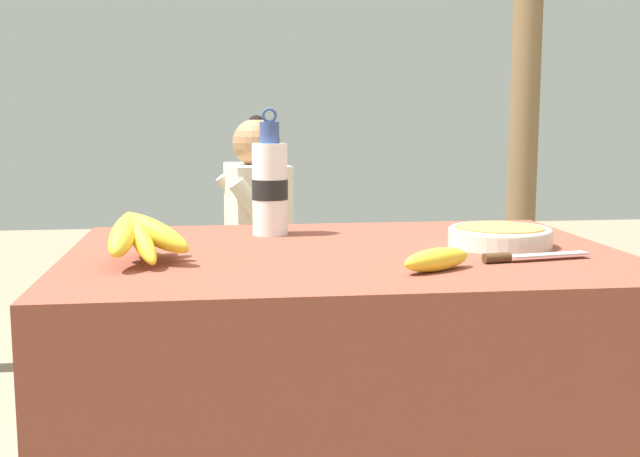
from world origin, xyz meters
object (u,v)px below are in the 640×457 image
at_px(serving_bowl, 500,235).
at_px(support_post_far, 526,77).
at_px(banana_bunch_green, 165,266).
at_px(knife, 521,256).
at_px(water_bottle, 270,186).
at_px(wooden_bench, 257,300).
at_px(seated_vendor, 244,236).
at_px(loose_banana_front, 437,260).
at_px(banana_bunch_ripe, 142,232).

relative_size(serving_bowl, support_post_far, 0.09).
relative_size(serving_bowl, banana_bunch_green, 0.93).
relative_size(knife, support_post_far, 0.09).
bearing_deg(support_post_far, knife, -111.42).
bearing_deg(water_bottle, wooden_bench, 89.02).
xyz_separation_m(wooden_bench, seated_vendor, (-0.05, -0.04, 0.26)).
bearing_deg(support_post_far, banana_bunch_green, -164.89).
distance_m(water_bottle, seated_vendor, 1.12).
distance_m(water_bottle, loose_banana_front, 0.56).
bearing_deg(knife, loose_banana_front, -169.30).
relative_size(loose_banana_front, knife, 0.69).
xyz_separation_m(seated_vendor, support_post_far, (1.25, 0.46, 0.61)).
distance_m(wooden_bench, banana_bunch_green, 0.37).
relative_size(serving_bowl, loose_banana_front, 1.41).
bearing_deg(banana_bunch_ripe, wooden_bench, 78.90).
bearing_deg(support_post_far, loose_banana_front, -115.21).
relative_size(serving_bowl, water_bottle, 0.74).
bearing_deg(knife, banana_bunch_green, 106.71).
xyz_separation_m(banana_bunch_ripe, loose_banana_front, (0.54, -0.15, -0.04)).
bearing_deg(knife, serving_bowl, 73.07).
distance_m(serving_bowl, banana_bunch_green, 1.61).
xyz_separation_m(banana_bunch_ripe, support_post_far, (1.49, 1.88, 0.38)).
xyz_separation_m(water_bottle, banana_bunch_green, (-0.32, 1.13, -0.40)).
distance_m(wooden_bench, support_post_far, 1.54).
relative_size(banana_bunch_ripe, water_bottle, 0.87).
distance_m(banana_bunch_ripe, seated_vendor, 1.46).
xyz_separation_m(loose_banana_front, support_post_far, (0.96, 2.03, 0.42)).
height_order(loose_banana_front, support_post_far, support_post_far).
bearing_deg(serving_bowl, seated_vendor, 110.91).
distance_m(banana_bunch_ripe, loose_banana_front, 0.56).
bearing_deg(water_bottle, serving_bowl, -26.16).
xyz_separation_m(water_bottle, support_post_far, (1.23, 1.55, 0.33)).
distance_m(seated_vendor, support_post_far, 1.47).
bearing_deg(banana_bunch_ripe, knife, -6.49).
distance_m(serving_bowl, seated_vendor, 1.43).
xyz_separation_m(seated_vendor, banana_bunch_green, (-0.30, 0.04, -0.12)).
distance_m(banana_bunch_green, support_post_far, 1.76).
distance_m(banana_bunch_ripe, water_bottle, 0.43).
bearing_deg(loose_banana_front, support_post_far, 64.79).
distance_m(loose_banana_front, banana_bunch_green, 1.75).
bearing_deg(water_bottle, loose_banana_front, -60.77).
height_order(water_bottle, banana_bunch_green, water_bottle).
bearing_deg(support_post_far, banana_bunch_ripe, -128.48).
distance_m(knife, support_post_far, 2.15).
bearing_deg(banana_bunch_green, wooden_bench, -0.69).
bearing_deg(serving_bowl, water_bottle, 153.84).
bearing_deg(support_post_far, wooden_bench, -160.71).
height_order(seated_vendor, support_post_far, support_post_far).
bearing_deg(water_bottle, seated_vendor, 91.41).
relative_size(water_bottle, support_post_far, 0.12).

